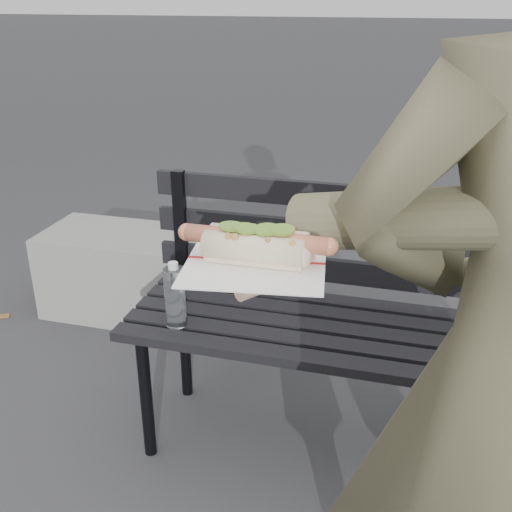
# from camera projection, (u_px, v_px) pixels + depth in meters

# --- Properties ---
(park_bench) EXTENTS (1.50, 0.44, 0.88)m
(park_bench) POSITION_uv_depth(u_px,v_px,m) (365.00, 307.00, 1.86)
(park_bench) COLOR black
(park_bench) RESTS_ON ground
(concrete_block) EXTENTS (1.20, 0.40, 0.40)m
(concrete_block) POSITION_uv_depth(u_px,v_px,m) (170.00, 278.00, 2.79)
(concrete_block) COLOR slate
(concrete_block) RESTS_ON ground
(held_hotdog) EXTENTS (0.63, 0.32, 0.20)m
(held_hotdog) POSITION_uv_depth(u_px,v_px,m) (407.00, 229.00, 0.83)
(held_hotdog) COLOR brown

